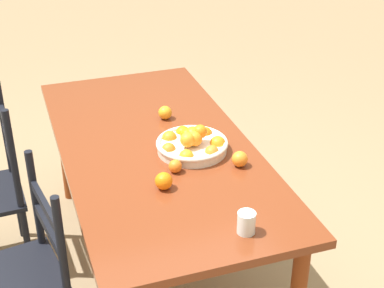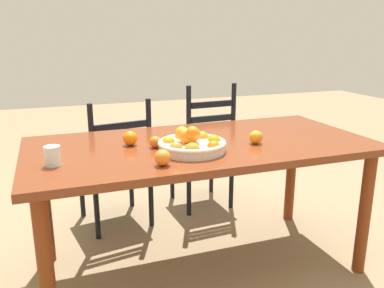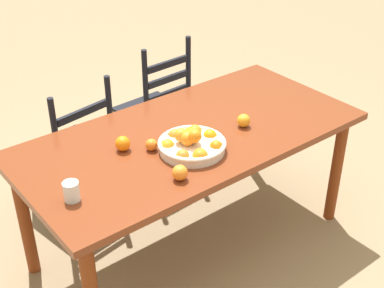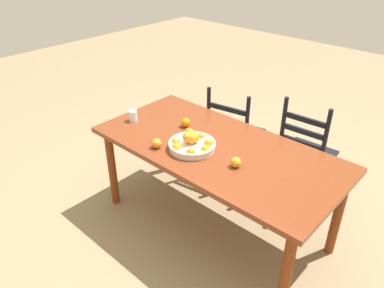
{
  "view_description": "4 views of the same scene",
  "coord_description": "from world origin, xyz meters",
  "px_view_note": "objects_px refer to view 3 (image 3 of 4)",
  "views": [
    {
      "loc": [
        -2.48,
        0.65,
        2.21
      ],
      "look_at": [
        -0.11,
        -0.15,
        0.82
      ],
      "focal_mm": 54.97,
      "sensor_mm": 36.0,
      "label": 1
    },
    {
      "loc": [
        -0.79,
        -2.02,
        1.37
      ],
      "look_at": [
        -0.11,
        -0.15,
        0.82
      ],
      "focal_mm": 37.61,
      "sensor_mm": 36.0,
      "label": 2
    },
    {
      "loc": [
        -1.56,
        -1.99,
        2.23
      ],
      "look_at": [
        -0.11,
        -0.15,
        0.82
      ],
      "focal_mm": 50.2,
      "sensor_mm": 36.0,
      "label": 3
    },
    {
      "loc": [
        1.47,
        -1.89,
        2.2
      ],
      "look_at": [
        -0.11,
        -0.15,
        0.82
      ],
      "focal_mm": 34.73,
      "sensor_mm": 36.0,
      "label": 4
    }
  ],
  "objects_px": {
    "orange_loose_1": "(123,144)",
    "drinking_glass": "(71,191)",
    "dining_table": "(191,146)",
    "chair_near_window": "(157,110)",
    "orange_loose_0": "(180,173)",
    "chair_by_cabinet": "(73,152)",
    "orange_loose_3": "(244,121)",
    "fruit_bowl": "(192,144)",
    "orange_loose_2": "(151,145)"
  },
  "relations": [
    {
      "from": "dining_table",
      "to": "chair_near_window",
      "type": "bearing_deg",
      "value": 67.49
    },
    {
      "from": "orange_loose_3",
      "to": "chair_by_cabinet",
      "type": "bearing_deg",
      "value": 126.55
    },
    {
      "from": "orange_loose_1",
      "to": "dining_table",
      "type": "bearing_deg",
      "value": -10.37
    },
    {
      "from": "orange_loose_0",
      "to": "fruit_bowl",
      "type": "bearing_deg",
      "value": 39.39
    },
    {
      "from": "orange_loose_0",
      "to": "drinking_glass",
      "type": "relative_size",
      "value": 0.82
    },
    {
      "from": "chair_near_window",
      "to": "orange_loose_3",
      "type": "bearing_deg",
      "value": 82.54
    },
    {
      "from": "dining_table",
      "to": "orange_loose_1",
      "type": "height_order",
      "value": "orange_loose_1"
    },
    {
      "from": "orange_loose_3",
      "to": "orange_loose_0",
      "type": "bearing_deg",
      "value": -162.0
    },
    {
      "from": "dining_table",
      "to": "fruit_bowl",
      "type": "bearing_deg",
      "value": -126.29
    },
    {
      "from": "dining_table",
      "to": "orange_loose_3",
      "type": "xyz_separation_m",
      "value": [
        0.27,
        -0.13,
        0.12
      ]
    },
    {
      "from": "dining_table",
      "to": "fruit_bowl",
      "type": "xyz_separation_m",
      "value": [
        -0.11,
        -0.15,
        0.13
      ]
    },
    {
      "from": "fruit_bowl",
      "to": "dining_table",
      "type": "bearing_deg",
      "value": 53.71
    },
    {
      "from": "chair_by_cabinet",
      "to": "orange_loose_3",
      "type": "relative_size",
      "value": 12.75
    },
    {
      "from": "chair_by_cabinet",
      "to": "orange_loose_1",
      "type": "xyz_separation_m",
      "value": [
        -0.02,
        -0.67,
        0.38
      ]
    },
    {
      "from": "orange_loose_0",
      "to": "orange_loose_1",
      "type": "distance_m",
      "value": 0.4
    },
    {
      "from": "dining_table",
      "to": "orange_loose_3",
      "type": "height_order",
      "value": "orange_loose_3"
    },
    {
      "from": "chair_near_window",
      "to": "orange_loose_1",
      "type": "relative_size",
      "value": 12.81
    },
    {
      "from": "chair_by_cabinet",
      "to": "chair_near_window",
      "type": "bearing_deg",
      "value": 178.18
    },
    {
      "from": "fruit_bowl",
      "to": "orange_loose_3",
      "type": "xyz_separation_m",
      "value": [
        0.38,
        0.02,
        -0.01
      ]
    },
    {
      "from": "fruit_bowl",
      "to": "chair_near_window",
      "type": "bearing_deg",
      "value": 65.08
    },
    {
      "from": "chair_near_window",
      "to": "drinking_glass",
      "type": "distance_m",
      "value": 1.54
    },
    {
      "from": "dining_table",
      "to": "chair_near_window",
      "type": "height_order",
      "value": "chair_near_window"
    },
    {
      "from": "fruit_bowl",
      "to": "orange_loose_1",
      "type": "bearing_deg",
      "value": 140.55
    },
    {
      "from": "dining_table",
      "to": "chair_near_window",
      "type": "xyz_separation_m",
      "value": [
        0.34,
        0.83,
        -0.22
      ]
    },
    {
      "from": "chair_near_window",
      "to": "chair_by_cabinet",
      "type": "distance_m",
      "value": 0.72
    },
    {
      "from": "chair_by_cabinet",
      "to": "orange_loose_2",
      "type": "distance_m",
      "value": 0.85
    },
    {
      "from": "orange_loose_3",
      "to": "drinking_glass",
      "type": "bearing_deg",
      "value": -178.98
    },
    {
      "from": "chair_near_window",
      "to": "orange_loose_0",
      "type": "relative_size",
      "value": 13.32
    },
    {
      "from": "orange_loose_2",
      "to": "drinking_glass",
      "type": "xyz_separation_m",
      "value": [
        -0.52,
        -0.13,
        0.02
      ]
    },
    {
      "from": "orange_loose_1",
      "to": "orange_loose_3",
      "type": "distance_m",
      "value": 0.69
    },
    {
      "from": "chair_near_window",
      "to": "orange_loose_2",
      "type": "bearing_deg",
      "value": 50.99
    },
    {
      "from": "orange_loose_0",
      "to": "orange_loose_1",
      "type": "xyz_separation_m",
      "value": [
        -0.07,
        0.39,
        0.0
      ]
    },
    {
      "from": "chair_near_window",
      "to": "orange_loose_1",
      "type": "xyz_separation_m",
      "value": [
        -0.73,
        -0.76,
        0.35
      ]
    },
    {
      "from": "chair_near_window",
      "to": "fruit_bowl",
      "type": "xyz_separation_m",
      "value": [
        -0.46,
        -0.98,
        0.35
      ]
    },
    {
      "from": "fruit_bowl",
      "to": "orange_loose_2",
      "type": "bearing_deg",
      "value": 139.2
    },
    {
      "from": "drinking_glass",
      "to": "dining_table",
      "type": "bearing_deg",
      "value": 10.65
    },
    {
      "from": "orange_loose_1",
      "to": "drinking_glass",
      "type": "xyz_separation_m",
      "value": [
        -0.4,
        -0.22,
        0.01
      ]
    },
    {
      "from": "chair_by_cabinet",
      "to": "orange_loose_0",
      "type": "distance_m",
      "value": 1.12
    },
    {
      "from": "orange_loose_0",
      "to": "orange_loose_1",
      "type": "relative_size",
      "value": 0.96
    },
    {
      "from": "orange_loose_3",
      "to": "drinking_glass",
      "type": "height_order",
      "value": "drinking_glass"
    },
    {
      "from": "chair_near_window",
      "to": "drinking_glass",
      "type": "xyz_separation_m",
      "value": [
        -1.13,
        -0.98,
        0.36
      ]
    },
    {
      "from": "fruit_bowl",
      "to": "orange_loose_1",
      "type": "relative_size",
      "value": 4.5
    },
    {
      "from": "dining_table",
      "to": "chair_by_cabinet",
      "type": "relative_size",
      "value": 2.03
    },
    {
      "from": "orange_loose_1",
      "to": "orange_loose_3",
      "type": "bearing_deg",
      "value": -16.95
    },
    {
      "from": "dining_table",
      "to": "orange_loose_0",
      "type": "relative_size",
      "value": 25.19
    },
    {
      "from": "dining_table",
      "to": "orange_loose_0",
      "type": "bearing_deg",
      "value": -134.58
    },
    {
      "from": "fruit_bowl",
      "to": "drinking_glass",
      "type": "relative_size",
      "value": 3.82
    },
    {
      "from": "dining_table",
      "to": "orange_loose_1",
      "type": "bearing_deg",
      "value": 169.63
    },
    {
      "from": "fruit_bowl",
      "to": "orange_loose_3",
      "type": "height_order",
      "value": "fruit_bowl"
    },
    {
      "from": "drinking_glass",
      "to": "fruit_bowl",
      "type": "bearing_deg",
      "value": -0.46
    }
  ]
}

